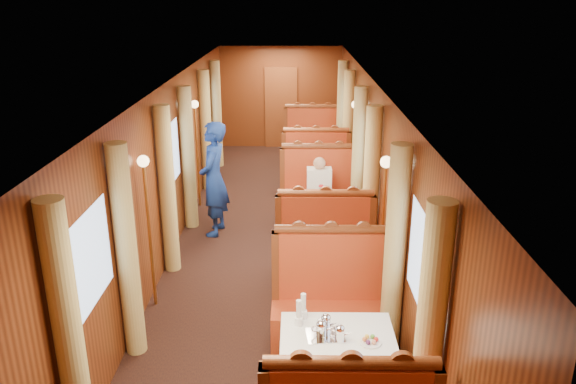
{
  "coord_description": "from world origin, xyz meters",
  "views": [
    {
      "loc": [
        0.35,
        -7.94,
        3.71
      ],
      "look_at": [
        0.26,
        -0.46,
        1.05
      ],
      "focal_mm": 35.0,
      "sensor_mm": 36.0,
      "label": 1
    }
  ],
  "objects_px": {
    "teapot_back": "(326,324)",
    "teapot_right": "(339,335)",
    "fruit_plate": "(370,341)",
    "steward": "(214,179)",
    "banquette_far_fwd": "(315,172)",
    "banquette_far_aft": "(312,145)",
    "rose_vase_mid": "(321,189)",
    "rose_vase_far": "(312,135)",
    "banquette_near_aft": "(330,306)",
    "table_near": "(336,367)",
    "banquette_mid_aft": "(318,198)",
    "teapot_left": "(321,331)",
    "passenger": "(319,186)",
    "tea_tray": "(325,335)",
    "table_far": "(314,160)",
    "banquette_mid_fwd": "(324,249)",
    "table_mid": "(321,224)"
  },
  "relations": [
    {
      "from": "table_near",
      "to": "banquette_mid_fwd",
      "type": "distance_m",
      "value": 2.49
    },
    {
      "from": "banquette_mid_fwd",
      "to": "banquette_mid_aft",
      "type": "relative_size",
      "value": 1.0
    },
    {
      "from": "steward",
      "to": "passenger",
      "type": "bearing_deg",
      "value": 104.34
    },
    {
      "from": "table_far",
      "to": "fruit_plate",
      "type": "xyz_separation_m",
      "value": [
        0.28,
        -7.14,
        0.39
      ]
    },
    {
      "from": "banquette_mid_aft",
      "to": "fruit_plate",
      "type": "xyz_separation_m",
      "value": [
        0.28,
        -4.66,
        0.35
      ]
    },
    {
      "from": "banquette_far_fwd",
      "to": "banquette_far_aft",
      "type": "bearing_deg",
      "value": 90.0
    },
    {
      "from": "banquette_near_aft",
      "to": "rose_vase_mid",
      "type": "relative_size",
      "value": 3.72
    },
    {
      "from": "banquette_near_aft",
      "to": "banquette_far_aft",
      "type": "relative_size",
      "value": 1.0
    },
    {
      "from": "banquette_mid_aft",
      "to": "tea_tray",
      "type": "bearing_deg",
      "value": -91.45
    },
    {
      "from": "banquette_far_aft",
      "to": "teapot_left",
      "type": "distance_m",
      "value": 8.09
    },
    {
      "from": "teapot_back",
      "to": "banquette_far_fwd",
      "type": "bearing_deg",
      "value": 112.4
    },
    {
      "from": "fruit_plate",
      "to": "banquette_near_aft",
      "type": "bearing_deg",
      "value": 103.76
    },
    {
      "from": "banquette_mid_aft",
      "to": "passenger",
      "type": "bearing_deg",
      "value": -90.0
    },
    {
      "from": "table_far",
      "to": "banquette_far_fwd",
      "type": "relative_size",
      "value": 0.78
    },
    {
      "from": "teapot_back",
      "to": "teapot_right",
      "type": "bearing_deg",
      "value": -32.87
    },
    {
      "from": "banquette_near_aft",
      "to": "steward",
      "type": "relative_size",
      "value": 0.73
    },
    {
      "from": "teapot_left",
      "to": "teapot_back",
      "type": "relative_size",
      "value": 1.02
    },
    {
      "from": "banquette_far_aft",
      "to": "teapot_back",
      "type": "relative_size",
      "value": 8.39
    },
    {
      "from": "table_near",
      "to": "rose_vase_far",
      "type": "height_order",
      "value": "rose_vase_far"
    },
    {
      "from": "banquette_far_aft",
      "to": "fruit_plate",
      "type": "relative_size",
      "value": 6.51
    },
    {
      "from": "table_mid",
      "to": "banquette_near_aft",
      "type": "bearing_deg",
      "value": -90.0
    },
    {
      "from": "tea_tray",
      "to": "fruit_plate",
      "type": "distance_m",
      "value": 0.41
    },
    {
      "from": "banquette_mid_fwd",
      "to": "banquette_far_aft",
      "type": "relative_size",
      "value": 1.0
    },
    {
      "from": "banquette_near_aft",
      "to": "fruit_plate",
      "type": "bearing_deg",
      "value": -76.24
    },
    {
      "from": "teapot_left",
      "to": "rose_vase_mid",
      "type": "bearing_deg",
      "value": 90.31
    },
    {
      "from": "tea_tray",
      "to": "table_mid",
      "type": "bearing_deg",
      "value": 88.14
    },
    {
      "from": "banquette_far_fwd",
      "to": "steward",
      "type": "xyz_separation_m",
      "value": [
        -1.68,
        -2.0,
        0.5
      ]
    },
    {
      "from": "teapot_left",
      "to": "banquette_near_aft",
      "type": "bearing_deg",
      "value": 84.59
    },
    {
      "from": "rose_vase_mid",
      "to": "rose_vase_far",
      "type": "relative_size",
      "value": 1.0
    },
    {
      "from": "steward",
      "to": "banquette_mid_aft",
      "type": "bearing_deg",
      "value": 113.54
    },
    {
      "from": "banquette_far_aft",
      "to": "passenger",
      "type": "distance_m",
      "value": 3.8
    },
    {
      "from": "teapot_right",
      "to": "steward",
      "type": "height_order",
      "value": "steward"
    },
    {
      "from": "table_near",
      "to": "teapot_right",
      "type": "distance_m",
      "value": 0.46
    },
    {
      "from": "table_far",
      "to": "tea_tray",
      "type": "height_order",
      "value": "tea_tray"
    },
    {
      "from": "rose_vase_far",
      "to": "teapot_left",
      "type": "bearing_deg",
      "value": -90.93
    },
    {
      "from": "rose_vase_mid",
      "to": "rose_vase_far",
      "type": "xyz_separation_m",
      "value": [
        -0.04,
        3.45,
        0.0
      ]
    },
    {
      "from": "table_near",
      "to": "tea_tray",
      "type": "relative_size",
      "value": 3.09
    },
    {
      "from": "banquette_near_aft",
      "to": "teapot_left",
      "type": "xyz_separation_m",
      "value": [
        -0.15,
        -1.08,
        0.39
      ]
    },
    {
      "from": "passenger",
      "to": "table_far",
      "type": "bearing_deg",
      "value": 90.0
    },
    {
      "from": "table_far",
      "to": "rose_vase_far",
      "type": "bearing_deg",
      "value": -139.83
    },
    {
      "from": "teapot_back",
      "to": "table_far",
      "type": "bearing_deg",
      "value": 112.55
    },
    {
      "from": "banquette_mid_aft",
      "to": "banquette_far_fwd",
      "type": "relative_size",
      "value": 1.0
    },
    {
      "from": "fruit_plate",
      "to": "steward",
      "type": "distance_m",
      "value": 4.58
    },
    {
      "from": "banquette_mid_fwd",
      "to": "rose_vase_far",
      "type": "height_order",
      "value": "banquette_mid_fwd"
    },
    {
      "from": "banquette_near_aft",
      "to": "table_mid",
      "type": "height_order",
      "value": "banquette_near_aft"
    },
    {
      "from": "fruit_plate",
      "to": "passenger",
      "type": "relative_size",
      "value": 0.27
    },
    {
      "from": "banquette_mid_aft",
      "to": "banquette_far_fwd",
      "type": "xyz_separation_m",
      "value": [
        0.0,
        1.47,
        0.0
      ]
    },
    {
      "from": "banquette_far_fwd",
      "to": "teapot_right",
      "type": "height_order",
      "value": "banquette_far_fwd"
    },
    {
      "from": "teapot_left",
      "to": "steward",
      "type": "height_order",
      "value": "steward"
    },
    {
      "from": "banquette_far_aft",
      "to": "tea_tray",
      "type": "distance_m",
      "value": 8.07
    }
  ]
}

